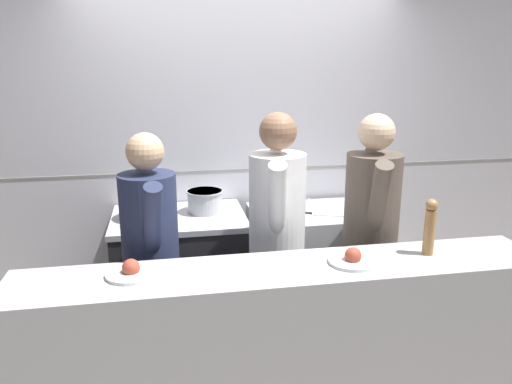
{
  "coord_description": "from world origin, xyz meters",
  "views": [
    {
      "loc": [
        -0.58,
        -2.56,
        2.02
      ],
      "look_at": [
        0.0,
        0.59,
        1.15
      ],
      "focal_mm": 35.0,
      "sensor_mm": 36.0,
      "label": 1
    }
  ],
  "objects_px": {
    "mixing_bowl_steel": "(309,204)",
    "plated_dish_appetiser": "(353,259)",
    "chef_sous": "(277,234)",
    "chef_line": "(370,232)",
    "oven_range": "(181,274)",
    "plated_dish_main": "(131,271)",
    "stock_pot": "(145,205)",
    "chef_head_cook": "(151,254)",
    "pepper_mill": "(430,226)",
    "chefs_knife": "(319,214)",
    "sauce_pot": "(205,201)"
  },
  "relations": [
    {
      "from": "stock_pot",
      "to": "plated_dish_main",
      "type": "bearing_deg",
      "value": -91.83
    },
    {
      "from": "chefs_knife",
      "to": "plated_dish_appetiser",
      "type": "distance_m",
      "value": 1.09
    },
    {
      "from": "plated_dish_appetiser",
      "to": "stock_pot",
      "type": "bearing_deg",
      "value": 133.68
    },
    {
      "from": "mixing_bowl_steel",
      "to": "plated_dish_appetiser",
      "type": "bearing_deg",
      "value": -95.2
    },
    {
      "from": "sauce_pot",
      "to": "chef_head_cook",
      "type": "relative_size",
      "value": 0.17
    },
    {
      "from": "oven_range",
      "to": "plated_dish_appetiser",
      "type": "bearing_deg",
      "value": -53.39
    },
    {
      "from": "sauce_pot",
      "to": "plated_dish_appetiser",
      "type": "relative_size",
      "value": 1.04
    },
    {
      "from": "stock_pot",
      "to": "chef_head_cook",
      "type": "xyz_separation_m",
      "value": [
        0.05,
        -0.65,
        -0.11
      ]
    },
    {
      "from": "oven_range",
      "to": "pepper_mill",
      "type": "distance_m",
      "value": 1.86
    },
    {
      "from": "pepper_mill",
      "to": "chef_line",
      "type": "distance_m",
      "value": 0.52
    },
    {
      "from": "pepper_mill",
      "to": "chef_line",
      "type": "bearing_deg",
      "value": 105.91
    },
    {
      "from": "oven_range",
      "to": "chefs_knife",
      "type": "distance_m",
      "value": 1.12
    },
    {
      "from": "pepper_mill",
      "to": "chef_sous",
      "type": "bearing_deg",
      "value": 144.99
    },
    {
      "from": "chef_sous",
      "to": "sauce_pot",
      "type": "bearing_deg",
      "value": 133.28
    },
    {
      "from": "chef_head_cook",
      "to": "chef_sous",
      "type": "distance_m",
      "value": 0.78
    },
    {
      "from": "chef_sous",
      "to": "chef_line",
      "type": "relative_size",
      "value": 1.01
    },
    {
      "from": "oven_range",
      "to": "pepper_mill",
      "type": "xyz_separation_m",
      "value": [
        1.32,
        -1.13,
        0.68
      ]
    },
    {
      "from": "oven_range",
      "to": "stock_pot",
      "type": "xyz_separation_m",
      "value": [
        -0.23,
        -0.02,
        0.56
      ]
    },
    {
      "from": "chef_head_cook",
      "to": "chef_line",
      "type": "bearing_deg",
      "value": -7.44
    },
    {
      "from": "stock_pot",
      "to": "chef_line",
      "type": "xyz_separation_m",
      "value": [
        1.42,
        -0.64,
        -0.07
      ]
    },
    {
      "from": "plated_dish_main",
      "to": "oven_range",
      "type": "bearing_deg",
      "value": 76.49
    },
    {
      "from": "oven_range",
      "to": "mixing_bowl_steel",
      "type": "xyz_separation_m",
      "value": [
        0.98,
        0.01,
        0.48
      ]
    },
    {
      "from": "chefs_knife",
      "to": "pepper_mill",
      "type": "bearing_deg",
      "value": -74.03
    },
    {
      "from": "oven_range",
      "to": "chefs_knife",
      "type": "bearing_deg",
      "value": -5.44
    },
    {
      "from": "chefs_knife",
      "to": "chef_sous",
      "type": "xyz_separation_m",
      "value": [
        -0.44,
        -0.52,
        0.06
      ]
    },
    {
      "from": "sauce_pot",
      "to": "plated_dish_appetiser",
      "type": "distance_m",
      "value": 1.4
    },
    {
      "from": "mixing_bowl_steel",
      "to": "plated_dish_appetiser",
      "type": "xyz_separation_m",
      "value": [
        -0.11,
        -1.18,
        0.05
      ]
    },
    {
      "from": "stock_pot",
      "to": "chef_sous",
      "type": "xyz_separation_m",
      "value": [
        0.82,
        -0.6,
        -0.06
      ]
    },
    {
      "from": "sauce_pot",
      "to": "chef_sous",
      "type": "bearing_deg",
      "value": -59.65
    },
    {
      "from": "pepper_mill",
      "to": "chef_head_cook",
      "type": "height_order",
      "value": "chef_head_cook"
    },
    {
      "from": "stock_pot",
      "to": "plated_dish_appetiser",
      "type": "height_order",
      "value": "stock_pot"
    },
    {
      "from": "oven_range",
      "to": "mixing_bowl_steel",
      "type": "bearing_deg",
      "value": 0.63
    },
    {
      "from": "plated_dish_appetiser",
      "to": "pepper_mill",
      "type": "xyz_separation_m",
      "value": [
        0.45,
        0.04,
        0.14
      ]
    },
    {
      "from": "stock_pot",
      "to": "pepper_mill",
      "type": "bearing_deg",
      "value": -35.57
    },
    {
      "from": "chef_line",
      "to": "mixing_bowl_steel",
      "type": "bearing_deg",
      "value": 121.76
    },
    {
      "from": "plated_dish_main",
      "to": "chef_sous",
      "type": "distance_m",
      "value": 0.99
    },
    {
      "from": "plated_dish_appetiser",
      "to": "chef_head_cook",
      "type": "xyz_separation_m",
      "value": [
        -1.05,
        0.5,
        -0.09
      ]
    },
    {
      "from": "oven_range",
      "to": "stock_pot",
      "type": "relative_size",
      "value": 3.05
    },
    {
      "from": "oven_range",
      "to": "sauce_pot",
      "type": "bearing_deg",
      "value": 15.42
    },
    {
      "from": "pepper_mill",
      "to": "chef_head_cook",
      "type": "relative_size",
      "value": 0.19
    },
    {
      "from": "pepper_mill",
      "to": "chef_sous",
      "type": "relative_size",
      "value": 0.18
    },
    {
      "from": "sauce_pot",
      "to": "chef_line",
      "type": "distance_m",
      "value": 1.22
    },
    {
      "from": "mixing_bowl_steel",
      "to": "chef_sous",
      "type": "height_order",
      "value": "chef_sous"
    },
    {
      "from": "sauce_pot",
      "to": "mixing_bowl_steel",
      "type": "bearing_deg",
      "value": -3.19
    },
    {
      "from": "stock_pot",
      "to": "sauce_pot",
      "type": "distance_m",
      "value": 0.44
    },
    {
      "from": "stock_pot",
      "to": "chef_line",
      "type": "distance_m",
      "value": 1.56
    },
    {
      "from": "pepper_mill",
      "to": "chef_sous",
      "type": "xyz_separation_m",
      "value": [
        -0.73,
        0.51,
        -0.18
      ]
    },
    {
      "from": "oven_range",
      "to": "plated_dish_main",
      "type": "relative_size",
      "value": 3.75
    },
    {
      "from": "plated_dish_main",
      "to": "pepper_mill",
      "type": "height_order",
      "value": "pepper_mill"
    },
    {
      "from": "sauce_pot",
      "to": "chefs_knife",
      "type": "distance_m",
      "value": 0.85
    }
  ]
}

